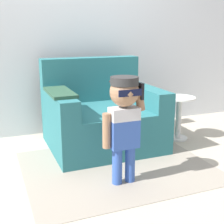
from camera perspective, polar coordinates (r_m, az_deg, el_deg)
The scene contains 6 objects.
ground_plane at distance 3.29m, azimuth -3.67°, elevation -7.03°, with size 10.00×10.00×0.00m, color #BCB29E.
wall_back at distance 3.82m, azimuth -7.89°, elevation 15.82°, with size 10.00×0.05×2.60m.
armchair at distance 3.37m, azimuth -2.01°, elevation -0.81°, with size 1.15×1.00×0.92m.
person_child at distance 2.43m, azimuth 2.20°, elevation -0.36°, with size 0.36×0.27×0.88m.
side_table at distance 3.62m, azimuth 12.12°, elevation -0.33°, with size 0.35×0.35×0.50m.
rug at distance 2.92m, azimuth 0.93°, elevation -9.89°, with size 1.67×1.35×0.01m.
Camera 1 is at (-0.94, -2.91, 1.22)m, focal length 50.00 mm.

